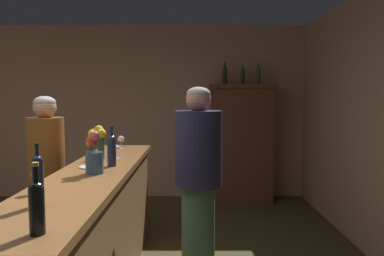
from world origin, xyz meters
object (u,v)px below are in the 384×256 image
Objects in this scene: flower_arrangement at (93,150)px; display_bottle_center at (257,75)px; bar_counter at (93,236)px; display_bottle_left at (223,75)px; display_bottle_midleft at (241,76)px; wine_glass_front at (35,176)px; bartender at (197,178)px; display_cabinet at (240,141)px; wine_bottle_riesling at (110,149)px; wine_glass_rear at (114,149)px; wine_glass_mid at (119,140)px; wine_bottle_syrah at (36,178)px; wine_bottle_pinot at (99,144)px; patron_tall at (45,173)px; cheese_plate at (90,167)px; wine_bottle_rose at (35,204)px.

display_bottle_center reaches higher than flower_arrangement.
bar_counter is 3.37m from display_bottle_left.
display_bottle_center is at bearing 0.00° from display_bottle_midleft.
wine_glass_front is 0.08× the size of bartender.
display_cabinet is 2.62m from bartender.
wine_glass_front is 0.43× the size of display_bottle_center.
wine_bottle_riesling is 1.00× the size of display_bottle_left.
bar_counter is 0.94m from bartender.
display_cabinet is at bearing 56.81° from wine_glass_rear.
wine_glass_mid is 0.44× the size of display_bottle_left.
wine_glass_mid is (0.03, 2.10, -0.05)m from wine_bottle_syrah.
wine_bottle_riesling is at bearing 72.85° from wine_glass_front.
wine_bottle_syrah reaches higher than wine_bottle_pinot.
patron_tall is (-0.57, -0.62, -0.24)m from wine_glass_mid.
wine_glass_rear reaches higher than cheese_plate.
flower_arrangement is at bearing -80.08° from wine_bottle_pinot.
wine_bottle_riesling is 0.89m from wine_glass_front.
display_bottle_left is 0.20× the size of patron_tall.
wine_bottle_pinot is 2.06× the size of wine_glass_front.
display_bottle_center is 3.38m from patron_tall.
wine_glass_front is 0.98× the size of wine_glass_mid.
bartender is at bearing 43.05° from wine_glass_front.
display_bottle_left reaches higher than wine_glass_rear.
flower_arrangement reaches higher than wine_bottle_syrah.
display_bottle_center is at bearing 98.15° from patron_tall.
wine_bottle_pinot is 2.84m from display_bottle_midleft.
display_cabinet is 5.38× the size of display_bottle_center.
wine_bottle_pinot is 0.45m from cheese_plate.
wine_bottle_pinot is 1.88m from wine_bottle_rose.
display_cabinet reaches higher than patron_tall.
wine_glass_mid is (-0.01, 1.20, 0.61)m from bar_counter.
display_cabinet is 1.11× the size of patron_tall.
wine_glass_front is (-1.67, -3.44, 0.21)m from display_cabinet.
bartender is (0.75, -0.31, -0.21)m from wine_glass_rear.
cheese_plate is (-1.56, -2.65, 0.11)m from display_cabinet.
wine_bottle_syrah is 2.27× the size of wine_glass_mid.
wine_bottle_pinot is at bearing 95.91° from wine_bottle_rose.
display_bottle_center reaches higher than wine_glass_rear.
bar_counter is at bearing 87.32° from wine_bottle_syrah.
bartender reaches higher than wine_bottle_riesling.
wine_bottle_syrah is 0.20× the size of bartender.
wine_glass_front is at bearing -93.96° from wine_bottle_pinot.
wine_bottle_syrah is 4.18m from display_bottle_center.
flower_arrangement is (0.20, 0.56, 0.07)m from wine_glass_front.
wine_glass_mid is 0.46× the size of display_bottle_midleft.
flower_arrangement is 0.29m from cheese_plate.
flower_arrangement reaches higher than cheese_plate.
wine_glass_rear is at bearing 75.68° from cheese_plate.
display_bottle_center is at bearing 60.92° from wine_glass_front.
display_bottle_midleft is at bearing -180.00° from display_bottle_center.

